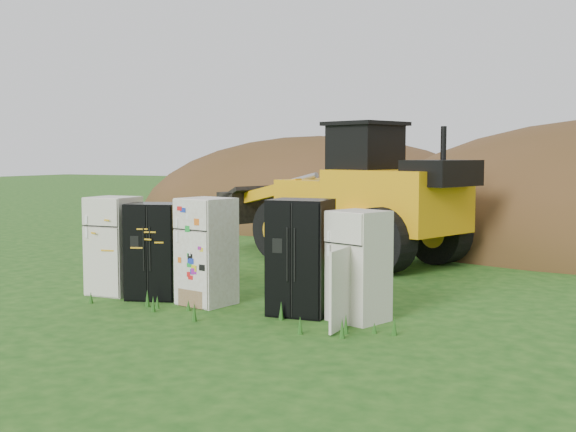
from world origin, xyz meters
name	(u,v)px	position (x,y,z in m)	size (l,w,h in m)	color
ground	(231,307)	(0.00, 0.00, 0.00)	(120.00, 120.00, 0.00)	#194813
fridge_leftmost	(114,246)	(-2.47, 0.03, 0.89)	(0.78, 0.75, 1.77)	silver
fridge_black_side	(154,251)	(-1.56, 0.01, 0.84)	(0.88, 0.69, 1.68)	black
fridge_sticker	(207,251)	(-0.46, 0.01, 0.90)	(0.80, 0.74, 1.80)	white
fridge_black_right	(301,257)	(1.29, 0.00, 0.92)	(0.92, 0.76, 1.83)	black
fridge_open_door	(359,266)	(2.28, -0.01, 0.84)	(0.77, 0.71, 1.69)	silver
wheel_loader	(339,191)	(-0.51, 5.99, 1.64)	(6.80, 2.76, 3.29)	orange
dirt_mound_left	(319,221)	(-4.86, 14.67, 0.00)	(14.53, 10.90, 6.45)	#443016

